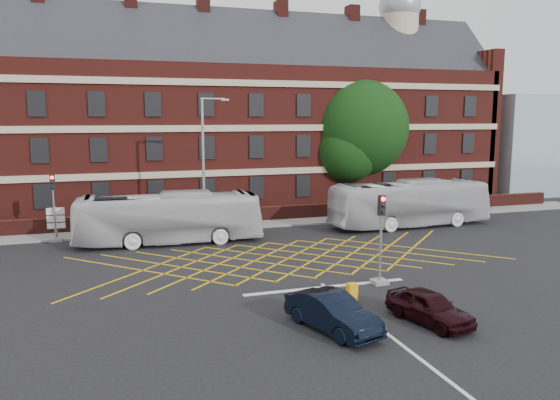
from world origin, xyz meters
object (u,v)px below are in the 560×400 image
object	(u,v)px
deciduous_tree	(359,135)
bus_right	(410,203)
bus_left	(169,218)
direction_signs	(56,219)
traffic_light_far	(54,214)
traffic_light_near	(380,248)
car_navy	(332,312)
car_maroon	(429,307)
utility_cabinet	(352,293)
street_lamp	(205,189)

from	to	relation	value
deciduous_tree	bus_right	bearing A→B (deg)	-92.03
bus_left	direction_signs	bearing A→B (deg)	68.97
direction_signs	traffic_light_far	bearing A→B (deg)	-97.66
traffic_light_near	bus_left	bearing A→B (deg)	126.38
car_navy	car_maroon	world-z (taller)	car_navy
deciduous_tree	traffic_light_near	world-z (taller)	deciduous_tree
car_navy	utility_cabinet	size ratio (longest dim) A/B	5.10
direction_signs	utility_cabinet	size ratio (longest dim) A/B	2.67
deciduous_tree	traffic_light_far	bearing A→B (deg)	-164.93
car_navy	traffic_light_near	xyz separation A→B (m)	(4.41, 4.57, 1.07)
bus_left	deciduous_tree	world-z (taller)	deciduous_tree
bus_right	traffic_light_far	size ratio (longest dim) A/B	2.82
bus_right	traffic_light_far	xyz separation A→B (m)	(-24.12, 2.70, 0.08)
car_navy	deciduous_tree	bearing A→B (deg)	44.87
traffic_light_near	utility_cabinet	distance (m)	3.35
bus_left	car_navy	bearing A→B (deg)	-162.31
car_maroon	street_lamp	world-z (taller)	street_lamp
traffic_light_far	direction_signs	bearing A→B (deg)	82.34
bus_right	car_navy	distance (m)	20.90
car_maroon	deciduous_tree	size ratio (longest dim) A/B	0.33
car_navy	traffic_light_near	world-z (taller)	traffic_light_near
utility_cabinet	street_lamp	bearing A→B (deg)	103.84
bus_right	traffic_light_far	distance (m)	24.27
traffic_light_near	bus_right	bearing A→B (deg)	53.55
bus_left	utility_cabinet	bearing A→B (deg)	-152.16
street_lamp	traffic_light_far	bearing A→B (deg)	171.33
traffic_light_near	car_navy	bearing A→B (deg)	-134.02
bus_left	bus_right	world-z (taller)	bus_right
deciduous_tree	street_lamp	world-z (taller)	deciduous_tree
deciduous_tree	bus_left	bearing A→B (deg)	-151.97
traffic_light_near	deciduous_tree	bearing A→B (deg)	66.84
traffic_light_far	street_lamp	distance (m)	9.63
street_lamp	deciduous_tree	bearing A→B (deg)	28.09
car_maroon	traffic_light_near	size ratio (longest dim) A/B	0.88
bus_right	direction_signs	xyz separation A→B (m)	(-24.08, 3.02, -0.30)
traffic_light_near	street_lamp	size ratio (longest dim) A/B	0.47
car_maroon	traffic_light_near	world-z (taller)	traffic_light_near
car_maroon	street_lamp	distance (m)	19.00
traffic_light_near	traffic_light_far	distance (m)	21.14
bus_right	car_navy	size ratio (longest dim) A/B	2.87
bus_left	utility_cabinet	size ratio (longest dim) A/B	14.04
car_navy	direction_signs	distance (m)	22.24
bus_right	deciduous_tree	distance (m)	10.39
deciduous_tree	traffic_light_far	xyz separation A→B (m)	(-24.45, -6.58, -4.57)
deciduous_tree	utility_cabinet	xyz separation A→B (m)	(-11.35, -22.95, -5.92)
bus_left	car_navy	size ratio (longest dim) A/B	2.75
bus_right	street_lamp	world-z (taller)	street_lamp
traffic_light_near	street_lamp	distance (m)	14.39
bus_left	bus_right	xyz separation A→B (m)	(17.24, 0.07, 0.07)
car_maroon	street_lamp	size ratio (longest dim) A/B	0.41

